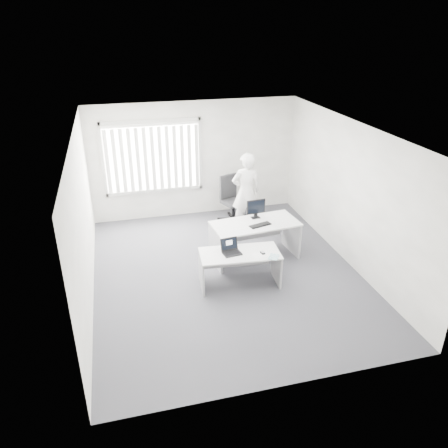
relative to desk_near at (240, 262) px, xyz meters
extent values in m
plane|color=#53545B|center=(-0.14, 0.44, -0.48)|extent=(6.00, 6.00, 0.00)
cube|color=white|center=(-0.14, 3.44, 0.92)|extent=(5.00, 0.02, 2.80)
cube|color=white|center=(-0.14, -2.56, 0.92)|extent=(5.00, 0.02, 2.80)
cube|color=white|center=(-2.64, 0.44, 0.92)|extent=(0.02, 6.00, 2.80)
cube|color=white|center=(2.36, 0.44, 0.92)|extent=(0.02, 6.00, 2.80)
cube|color=white|center=(-0.14, 0.44, 2.32)|extent=(5.00, 6.00, 0.02)
cube|color=#BBBBB7|center=(-1.14, 3.40, 1.07)|extent=(2.32, 0.06, 1.76)
cube|color=silver|center=(0.00, 0.00, 0.17)|extent=(1.50, 0.80, 0.03)
cube|color=#ADADB0|center=(-0.70, 0.06, -0.16)|extent=(0.09, 0.62, 0.63)
cube|color=#ADADB0|center=(0.70, -0.06, -0.16)|extent=(0.09, 0.62, 0.63)
cube|color=silver|center=(0.58, 0.87, 0.30)|extent=(1.80, 0.97, 0.03)
cube|color=#ADADB0|center=(-0.27, 0.79, -0.10)|extent=(0.11, 0.75, 0.76)
cube|color=#ADADB0|center=(1.42, 0.95, -0.10)|extent=(0.11, 0.75, 0.76)
cylinder|color=black|center=(0.65, 2.74, -0.43)|extent=(0.82, 0.82, 0.08)
cylinder|color=black|center=(0.65, 2.74, -0.23)|extent=(0.07, 0.07, 0.49)
cube|color=black|center=(0.65, 2.74, 0.01)|extent=(0.63, 0.63, 0.07)
cube|color=black|center=(0.57, 2.94, 0.35)|extent=(0.46, 0.22, 0.58)
imported|color=silver|center=(0.81, 2.26, 0.44)|extent=(0.67, 0.45, 1.83)
cube|color=white|center=(0.35, -0.16, 0.18)|extent=(0.30, 0.22, 0.00)
cube|color=white|center=(0.54, -0.31, 0.19)|extent=(0.26, 0.28, 0.01)
cube|color=black|center=(0.63, 0.73, 0.33)|extent=(0.47, 0.26, 0.02)
camera|label=1|loc=(-2.01, -6.61, 4.04)|focal=35.00mm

